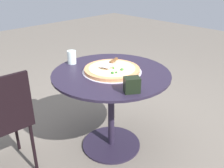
# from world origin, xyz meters

# --- Properties ---
(ground_plane) EXTENTS (10.00, 10.00, 0.00)m
(ground_plane) POSITION_xyz_m (0.00, 0.00, 0.00)
(ground_plane) COLOR #696057
(patio_table) EXTENTS (0.91, 0.91, 0.69)m
(patio_table) POSITION_xyz_m (0.00, 0.00, 0.51)
(patio_table) COLOR #231C2F
(patio_table) RESTS_ON ground
(pizza_on_tray) EXTENTS (0.46, 0.46, 0.05)m
(pizza_on_tray) POSITION_xyz_m (0.01, -0.01, 0.70)
(pizza_on_tray) COLOR silver
(pizza_on_tray) RESTS_ON patio_table
(pizza_server) EXTENTS (0.11, 0.22, 0.02)m
(pizza_server) POSITION_xyz_m (0.05, -0.04, 0.74)
(pizza_server) COLOR silver
(pizza_server) RESTS_ON pizza_on_tray
(drinking_cup) EXTENTS (0.07, 0.07, 0.11)m
(drinking_cup) POSITION_xyz_m (0.37, 0.10, 0.74)
(drinking_cup) COLOR white
(drinking_cup) RESTS_ON patio_table
(napkin_dispenser) EXTENTS (0.11, 0.12, 0.10)m
(napkin_dispenser) POSITION_xyz_m (-0.33, 0.14, 0.74)
(napkin_dispenser) COLOR black
(napkin_dispenser) RESTS_ON patio_table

